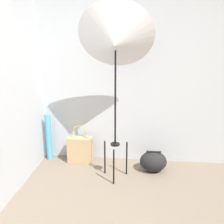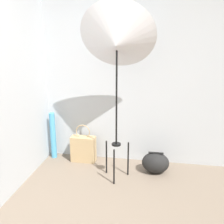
{
  "view_description": "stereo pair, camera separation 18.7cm",
  "coord_description": "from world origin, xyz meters",
  "px_view_note": "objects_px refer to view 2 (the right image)",
  "views": [
    {
      "loc": [
        0.2,
        -1.44,
        1.77
      ],
      "look_at": [
        -0.11,
        1.37,
        0.95
      ],
      "focal_mm": 42.0,
      "sensor_mm": 36.0,
      "label": 1
    },
    {
      "loc": [
        0.38,
        -1.41,
        1.77
      ],
      "look_at": [
        -0.11,
        1.37,
        0.95
      ],
      "focal_mm": 42.0,
      "sensor_mm": 36.0,
      "label": 2
    }
  ],
  "objects_px": {
    "photo_umbrella": "(117,41)",
    "tote_bag": "(83,149)",
    "paper_roll": "(53,136)",
    "duffel_bag": "(155,163)"
  },
  "relations": [
    {
      "from": "paper_roll",
      "to": "tote_bag",
      "type": "bearing_deg",
      "value": -5.03
    },
    {
      "from": "photo_umbrella",
      "to": "paper_roll",
      "type": "distance_m",
      "value": 1.75
    },
    {
      "from": "tote_bag",
      "to": "paper_roll",
      "type": "bearing_deg",
      "value": 174.97
    },
    {
      "from": "photo_umbrella",
      "to": "paper_roll",
      "type": "relative_size",
      "value": 3.09
    },
    {
      "from": "photo_umbrella",
      "to": "tote_bag",
      "type": "xyz_separation_m",
      "value": [
        -0.54,
        0.37,
        -1.51
      ]
    },
    {
      "from": "photo_umbrella",
      "to": "paper_roll",
      "type": "bearing_deg",
      "value": 158.03
    },
    {
      "from": "duffel_bag",
      "to": "photo_umbrella",
      "type": "bearing_deg",
      "value": -156.77
    },
    {
      "from": "paper_roll",
      "to": "duffel_bag",
      "type": "bearing_deg",
      "value": -7.4
    },
    {
      "from": "tote_bag",
      "to": "duffel_bag",
      "type": "height_order",
      "value": "tote_bag"
    },
    {
      "from": "photo_umbrella",
      "to": "tote_bag",
      "type": "height_order",
      "value": "photo_umbrella"
    }
  ]
}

